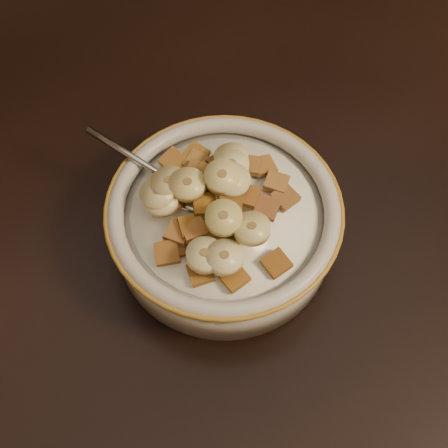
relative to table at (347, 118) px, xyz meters
name	(u,v)px	position (x,y,z in m)	size (l,w,h in m)	color
floor	(287,350)	(0.00, 0.00, -0.78)	(4.00, 4.50, 0.10)	#422816
table	(347,118)	(0.00, 0.00, 0.00)	(1.40, 0.90, 0.04)	black
cereal_bowl	(224,227)	(-0.18, -0.12, 0.04)	(0.20, 0.20, 0.05)	#BBAF98
milk	(224,214)	(-0.18, -0.12, 0.07)	(0.17, 0.17, 0.00)	white
spoon	(193,195)	(-0.20, -0.09, 0.07)	(0.04, 0.05, 0.01)	#A6A7A8
cereal_square_0	(204,175)	(-0.19, -0.08, 0.09)	(0.02, 0.02, 0.01)	#9B591F
cereal_square_1	(159,202)	(-0.24, -0.09, 0.08)	(0.02, 0.02, 0.01)	brown
cereal_square_2	(277,263)	(-0.16, -0.18, 0.07)	(0.02, 0.02, 0.01)	brown
cereal_square_3	(196,155)	(-0.19, -0.05, 0.08)	(0.02, 0.02, 0.01)	brown
cereal_square_4	(182,177)	(-0.21, -0.07, 0.08)	(0.02, 0.02, 0.01)	brown
cereal_square_5	(197,163)	(-0.19, -0.06, 0.08)	(0.02, 0.02, 0.01)	brown
cereal_square_6	(200,273)	(-0.22, -0.17, 0.07)	(0.02, 0.02, 0.01)	#9D571D
cereal_square_7	(224,168)	(-0.17, -0.08, 0.08)	(0.02, 0.02, 0.01)	brown
cereal_square_8	(191,227)	(-0.22, -0.13, 0.08)	(0.02, 0.02, 0.01)	brown
cereal_square_9	(232,234)	(-0.19, -0.15, 0.08)	(0.02, 0.02, 0.01)	brown
cereal_square_10	(228,225)	(-0.19, -0.14, 0.09)	(0.02, 0.02, 0.01)	brown
cereal_square_11	(264,166)	(-0.13, -0.08, 0.07)	(0.02, 0.02, 0.01)	brown
cereal_square_12	(177,246)	(-0.23, -0.14, 0.08)	(0.02, 0.02, 0.01)	brown
cereal_square_13	(247,195)	(-0.16, -0.12, 0.09)	(0.02, 0.02, 0.01)	brown
cereal_square_14	(217,232)	(-0.20, -0.14, 0.09)	(0.02, 0.02, 0.01)	brown
cereal_square_15	(276,183)	(-0.13, -0.10, 0.08)	(0.02, 0.02, 0.01)	olive
cereal_square_16	(214,179)	(-0.18, -0.09, 0.08)	(0.02, 0.02, 0.01)	brown
cereal_square_17	(205,205)	(-0.20, -0.11, 0.09)	(0.02, 0.02, 0.01)	#8A5F16
cereal_square_18	(230,206)	(-0.18, -0.13, 0.09)	(0.02, 0.02, 0.01)	brown
cereal_square_19	(179,232)	(-0.23, -0.13, 0.08)	(0.02, 0.02, 0.01)	#9B6627
cereal_square_20	(198,171)	(-0.19, -0.08, 0.08)	(0.02, 0.02, 0.01)	brown
cereal_square_21	(267,207)	(-0.15, -0.13, 0.08)	(0.02, 0.02, 0.01)	brown
cereal_square_22	(167,253)	(-0.24, -0.14, 0.08)	(0.02, 0.02, 0.01)	brown
cereal_square_23	(285,197)	(-0.13, -0.12, 0.07)	(0.02, 0.02, 0.01)	brown
cereal_square_24	(221,163)	(-0.17, -0.07, 0.08)	(0.02, 0.02, 0.01)	brown
cereal_square_25	(234,277)	(-0.20, -0.18, 0.08)	(0.02, 0.02, 0.01)	olive
cereal_square_26	(172,199)	(-0.22, -0.09, 0.08)	(0.02, 0.02, 0.01)	#985921
cereal_square_27	(249,165)	(-0.15, -0.08, 0.08)	(0.02, 0.02, 0.01)	brown
cereal_square_28	(199,177)	(-0.20, -0.08, 0.08)	(0.02, 0.02, 0.01)	brown
cereal_square_29	(173,161)	(-0.21, -0.05, 0.08)	(0.02, 0.02, 0.01)	brown
cereal_square_30	(194,230)	(-0.22, -0.13, 0.09)	(0.02, 0.02, 0.01)	#98632F
banana_slice_0	(231,158)	(-0.16, -0.08, 0.09)	(0.03, 0.03, 0.01)	#FDD97A
banana_slice_1	(222,177)	(-0.18, -0.10, 0.10)	(0.03, 0.03, 0.01)	#E5D28A
banana_slice_2	(224,218)	(-0.19, -0.14, 0.10)	(0.03, 0.03, 0.01)	#D7CC68
banana_slice_3	(162,200)	(-0.23, -0.10, 0.09)	(0.03, 0.03, 0.01)	#DFC479
banana_slice_4	(205,255)	(-0.21, -0.16, 0.09)	(0.03, 0.03, 0.01)	#F4D78F
banana_slice_5	(169,183)	(-0.22, -0.09, 0.09)	(0.03, 0.03, 0.01)	#C8BD7B
banana_slice_6	(232,180)	(-0.17, -0.11, 0.10)	(0.03, 0.03, 0.01)	#D6C67D
banana_slice_7	(225,257)	(-0.20, -0.17, 0.09)	(0.03, 0.03, 0.01)	#F7E09F
banana_slice_8	(158,194)	(-0.23, -0.09, 0.09)	(0.03, 0.03, 0.01)	#E0D389
banana_slice_9	(232,166)	(-0.17, -0.09, 0.09)	(0.03, 0.03, 0.01)	#FCF19B
banana_slice_10	(188,185)	(-0.21, -0.10, 0.10)	(0.03, 0.03, 0.01)	#D7CA77
banana_slice_11	(252,229)	(-0.17, -0.15, 0.10)	(0.03, 0.03, 0.01)	#E8C973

